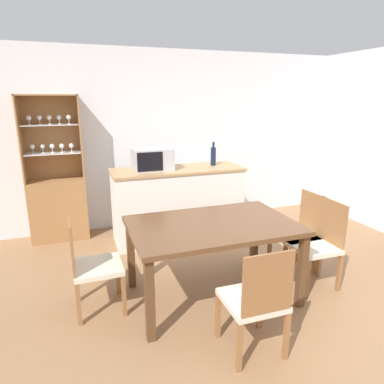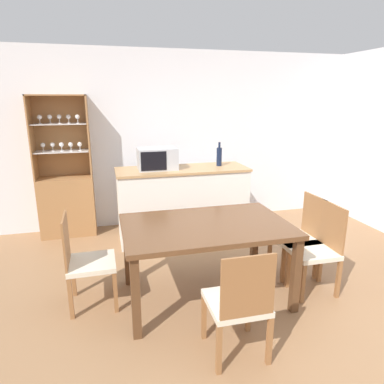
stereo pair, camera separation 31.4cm
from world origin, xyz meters
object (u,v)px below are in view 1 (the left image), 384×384
at_px(dining_chair_head_near, 255,301).
at_px(microwave, 152,159).
at_px(dining_table, 213,232).
at_px(wine_bottle, 213,156).
at_px(dining_chair_side_right_far, 299,234).
at_px(display_cabinet, 58,198).
at_px(dining_chair_side_left_far, 92,265).
at_px(dining_chair_side_right_near, 317,244).

bearing_deg(dining_chair_head_near, microwave, 95.64).
xyz_separation_m(dining_table, wine_bottle, (0.65, 1.55, 0.44)).
distance_m(dining_chair_head_near, wine_bottle, 2.55).
distance_m(dining_chair_side_right_far, wine_bottle, 1.61).
distance_m(display_cabinet, dining_table, 2.48).
bearing_deg(dining_chair_side_left_far, wine_bottle, 128.28).
height_order(dining_chair_head_near, dining_chair_side_right_near, same).
bearing_deg(microwave, dining_chair_head_near, -85.04).
relative_size(dining_chair_side_right_far, dining_chair_side_left_far, 1.00).
xyz_separation_m(dining_chair_head_near, microwave, (-0.20, 2.35, 0.67)).
relative_size(dining_table, dining_chair_side_left_far, 1.72).
relative_size(microwave, wine_bottle, 1.55).
xyz_separation_m(dining_chair_side_left_far, dining_chair_side_right_near, (2.19, -0.30, 0.00)).
relative_size(dining_chair_side_right_near, microwave, 1.77).
distance_m(dining_chair_side_right_far, dining_chair_side_right_near, 0.30).
xyz_separation_m(dining_chair_side_right_near, wine_bottle, (-0.44, 1.70, 0.67)).
relative_size(dining_chair_side_right_far, microwave, 1.77).
relative_size(display_cabinet, dining_table, 1.25).
distance_m(display_cabinet, wine_bottle, 2.19).
bearing_deg(dining_chair_head_near, dining_chair_side_right_near, 32.24).
xyz_separation_m(display_cabinet, wine_bottle, (2.06, -0.48, 0.54)).
height_order(dining_chair_head_near, dining_chair_side_right_far, same).
relative_size(dining_chair_side_left_far, dining_chair_side_right_near, 1.00).
height_order(dining_chair_head_near, microwave, microwave).
bearing_deg(display_cabinet, dining_chair_side_right_near, -41.08).
distance_m(display_cabinet, dining_chair_side_left_far, 1.92).
bearing_deg(wine_bottle, dining_chair_side_left_far, -141.22).
relative_size(dining_table, wine_bottle, 4.73).
distance_m(dining_chair_side_left_far, microwave, 1.78).
bearing_deg(display_cabinet, dining_chair_side_right_far, -36.97).
xyz_separation_m(dining_chair_head_near, dining_chair_side_right_far, (1.09, 0.97, 0.00)).
xyz_separation_m(dining_chair_head_near, dining_chair_side_left_far, (-1.09, 0.97, 0.00)).
xyz_separation_m(dining_table, dining_chair_side_left_far, (-1.09, 0.15, -0.23)).
bearing_deg(wine_bottle, microwave, -178.51).
bearing_deg(dining_chair_side_left_far, dining_table, 81.83).
bearing_deg(dining_table, dining_chair_side_left_far, 172.33).
xyz_separation_m(dining_chair_side_left_far, wine_bottle, (1.75, 1.40, 0.67)).
relative_size(dining_table, dining_chair_side_right_far, 1.72).
distance_m(dining_chair_side_right_near, wine_bottle, 1.88).
relative_size(dining_chair_head_near, dining_chair_side_right_near, 1.00).
height_order(display_cabinet, dining_chair_side_right_near, display_cabinet).
bearing_deg(dining_chair_side_right_far, microwave, 41.38).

